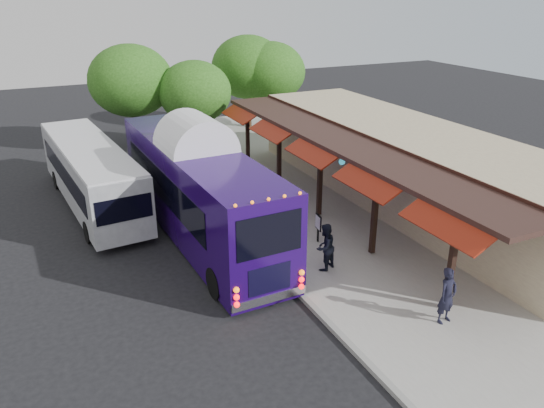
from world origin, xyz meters
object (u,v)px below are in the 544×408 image
ped_c (267,192)px  sign_board (318,224)px  ped_d (211,146)px  coach_bus (198,186)px  ped_b (325,247)px  city_bus (91,173)px  ped_a (447,296)px

ped_c → sign_board: size_ratio=1.52×
ped_d → sign_board: size_ratio=1.37×
coach_bus → ped_d: 10.11m
ped_b → coach_bus: bearing=-81.5°
city_bus → ped_a: city_bus is taller
city_bus → ped_c: city_bus is taller
coach_bus → ped_b: 5.84m
sign_board → ped_a: bearing=-76.1°
ped_c → ped_d: size_ratio=1.10×
ped_a → ped_d: bearing=83.6°
ped_a → sign_board: ped_a is taller
coach_bus → ped_b: coach_bus is taller
sign_board → city_bus: bearing=139.9°
city_bus → ped_d: city_bus is taller
ped_a → sign_board: 6.38m
sign_board → ped_d: bearing=98.1°
city_bus → ped_b: bearing=-62.0°
coach_bus → ped_b: (3.02, -4.86, -1.14)m
ped_b → ped_c: bearing=-117.5°
city_bus → sign_board: (7.40, -8.02, -0.70)m
city_bus → ped_d: (7.20, 4.17, -0.69)m
ped_b → sign_board: size_ratio=1.51×
ped_c → coach_bus: bearing=5.6°
ped_a → ped_b: size_ratio=1.03×
ped_d → ped_c: bearing=94.7°
coach_bus → ped_a: coach_bus is taller
ped_a → ped_c: size_ratio=1.03×
coach_bus → ped_a: 10.37m
ped_a → ped_d: size_ratio=1.13×
ped_b → ped_c: 5.82m
ped_b → ped_c: ped_c is taller
sign_board → ped_c: bearing=104.2°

